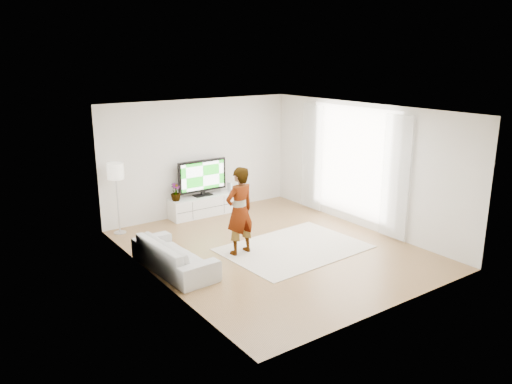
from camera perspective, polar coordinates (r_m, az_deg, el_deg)
floor at (r=10.17m, az=1.97°, el=-6.52°), size 6.00×6.00×0.00m
ceiling at (r=9.49m, az=2.12°, el=9.37°), size 6.00×6.00×0.00m
wall_left at (r=8.52m, az=-11.50°, el=-1.25°), size 0.02×6.00×2.80m
wall_right at (r=11.38m, az=12.15°, el=2.90°), size 0.02×6.00×2.80m
wall_back at (r=12.20m, az=-6.50°, el=3.97°), size 5.00×0.02×2.80m
wall_front at (r=7.66m, az=15.72°, el=-3.40°), size 5.00×0.02×2.80m
window at (r=11.56m, az=11.01°, el=3.40°), size 0.01×2.60×2.50m
curtain_near at (r=10.69m, az=15.67°, el=1.59°), size 0.04×0.70×2.60m
curtain_far at (r=12.44m, az=6.43°, el=3.96°), size 0.04×0.70×2.60m
media_console at (r=12.26m, az=-5.99°, el=-1.53°), size 1.74×0.49×0.49m
television at (r=12.10m, az=-6.15°, el=1.78°), size 1.27×0.25×0.88m
game_console at (r=12.54m, az=-3.01°, el=0.60°), size 0.05×0.17×0.22m
potted_plant at (r=11.81m, az=-9.17°, el=-0.00°), size 0.30×0.30×0.42m
rug at (r=10.22m, az=4.37°, el=-6.41°), size 2.88×2.15×0.01m
player at (r=9.65m, az=-1.89°, el=-2.17°), size 0.68×0.48×1.74m
sofa at (r=9.26m, az=-9.35°, el=-7.08°), size 0.88×2.01×0.57m
floor_lamp at (r=11.08m, az=-15.75°, el=1.97°), size 0.35×0.35×1.58m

